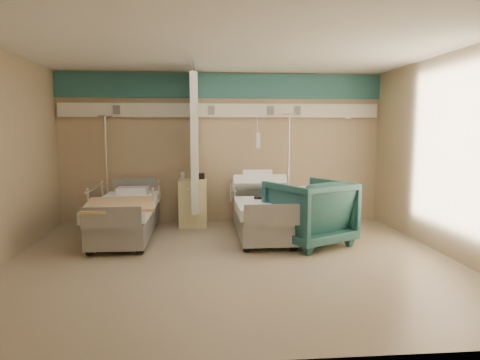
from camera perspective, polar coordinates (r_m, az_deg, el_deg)
name	(u,v)px	position (r m, az deg, el deg)	size (l,w,h in m)	color
ground	(231,261)	(5.81, -1.21, -10.76)	(6.00, 5.00, 0.00)	gray
room_walls	(227,121)	(5.80, -1.73, 7.87)	(6.04, 5.04, 2.82)	tan
bed_right	(262,217)	(7.05, 2.98, -5.00)	(1.00, 2.16, 0.63)	white
bed_left	(126,220)	(7.09, -14.99, -5.15)	(1.00, 2.16, 0.63)	white
bedside_cabinet	(193,203)	(7.85, -6.29, -3.01)	(0.50, 0.48, 0.85)	beige
visitor_armchair	(309,212)	(6.61, 9.25, -4.25)	(1.06, 1.09, 0.99)	#1E4C49
waffle_blanket	(309,178)	(6.48, 9.13, 0.25)	(0.55, 0.49, 0.06)	white
iv_stand_right	(288,202)	(7.95, 6.44, -2.93)	(0.37, 0.37, 2.05)	silver
iv_stand_left	(108,204)	(8.09, -17.19, -3.08)	(0.36, 0.36, 2.00)	silver
call_remote	(260,198)	(6.92, 2.69, -2.40)	(0.19, 0.08, 0.04)	black
tan_blanket	(120,204)	(6.58, -15.68, -3.11)	(0.98, 1.23, 0.04)	tan
toiletry_bag	(199,176)	(7.84, -5.51, 0.52)	(0.19, 0.12, 0.11)	black
white_cup	(183,175)	(7.90, -7.62, 0.62)	(0.09, 0.09, 0.13)	white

